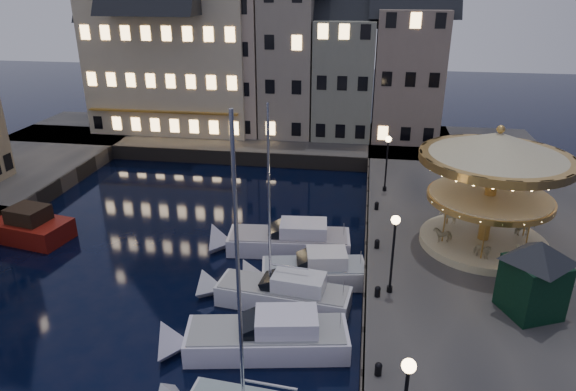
% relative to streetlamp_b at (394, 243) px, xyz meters
% --- Properties ---
extents(ground, '(160.00, 160.00, 0.00)m').
position_rel_streetlamp_b_xyz_m(ground, '(-7.20, -1.00, -4.02)').
color(ground, black).
rests_on(ground, ground).
extents(quay_east, '(16.00, 56.00, 1.30)m').
position_rel_streetlamp_b_xyz_m(quay_east, '(6.80, 5.00, -3.37)').
color(quay_east, '#474442').
rests_on(quay_east, ground).
extents(quay_north, '(44.00, 12.00, 1.30)m').
position_rel_streetlamp_b_xyz_m(quay_north, '(-15.20, 27.00, -3.37)').
color(quay_north, '#474442').
rests_on(quay_north, ground).
extents(quaywall_e, '(0.15, 44.00, 1.30)m').
position_rel_streetlamp_b_xyz_m(quaywall_e, '(-1.20, 5.00, -3.37)').
color(quaywall_e, '#47423A').
rests_on(quaywall_e, ground).
extents(quaywall_n, '(48.00, 0.15, 1.30)m').
position_rel_streetlamp_b_xyz_m(quaywall_n, '(-13.20, 21.00, -3.37)').
color(quaywall_n, '#47423A').
rests_on(quaywall_n, ground).
extents(streetlamp_b, '(0.44, 0.44, 4.17)m').
position_rel_streetlamp_b_xyz_m(streetlamp_b, '(0.00, 0.00, 0.00)').
color(streetlamp_b, black).
rests_on(streetlamp_b, quay_east).
extents(streetlamp_c, '(0.44, 0.44, 4.17)m').
position_rel_streetlamp_b_xyz_m(streetlamp_c, '(0.00, 13.50, 0.00)').
color(streetlamp_c, black).
rests_on(streetlamp_c, quay_east).
extents(bollard_a, '(0.30, 0.30, 0.57)m').
position_rel_streetlamp_b_xyz_m(bollard_a, '(-0.60, -6.00, -2.41)').
color(bollard_a, black).
rests_on(bollard_a, quay_east).
extents(bollard_b, '(0.30, 0.30, 0.57)m').
position_rel_streetlamp_b_xyz_m(bollard_b, '(-0.60, -0.50, -2.41)').
color(bollard_b, black).
rests_on(bollard_b, quay_east).
extents(bollard_c, '(0.30, 0.30, 0.57)m').
position_rel_streetlamp_b_xyz_m(bollard_c, '(-0.60, 4.50, -2.41)').
color(bollard_c, black).
rests_on(bollard_c, quay_east).
extents(bollard_d, '(0.30, 0.30, 0.57)m').
position_rel_streetlamp_b_xyz_m(bollard_d, '(-0.60, 10.00, -2.41)').
color(bollard_d, black).
rests_on(bollard_d, quay_east).
extents(townhouse_na, '(5.50, 8.00, 12.80)m').
position_rel_streetlamp_b_xyz_m(townhouse_na, '(-26.70, 29.00, 3.76)').
color(townhouse_na, gray).
rests_on(townhouse_na, quay_north).
extents(townhouse_nb, '(6.16, 8.00, 13.80)m').
position_rel_streetlamp_b_xyz_m(townhouse_nb, '(-21.25, 29.00, 4.26)').
color(townhouse_nb, slate).
rests_on(townhouse_nb, quay_north).
extents(townhouse_nc, '(6.82, 8.00, 14.80)m').
position_rel_streetlamp_b_xyz_m(townhouse_nc, '(-15.20, 29.00, 4.76)').
color(townhouse_nc, tan).
rests_on(townhouse_nc, quay_north).
extents(townhouse_nd, '(5.50, 8.00, 15.80)m').
position_rel_streetlamp_b_xyz_m(townhouse_nd, '(-9.45, 29.00, 5.26)').
color(townhouse_nd, gray).
rests_on(townhouse_nd, quay_north).
extents(townhouse_ne, '(6.16, 8.00, 12.80)m').
position_rel_streetlamp_b_xyz_m(townhouse_ne, '(-4.00, 29.00, 3.76)').
color(townhouse_ne, gray).
rests_on(townhouse_ne, quay_north).
extents(townhouse_nf, '(6.82, 8.00, 13.80)m').
position_rel_streetlamp_b_xyz_m(townhouse_nf, '(2.05, 29.00, 4.26)').
color(townhouse_nf, gray).
rests_on(townhouse_nf, quay_north).
extents(hotel_corner, '(17.60, 9.00, 16.80)m').
position_rel_streetlamp_b_xyz_m(hotel_corner, '(-21.20, 29.00, 5.76)').
color(hotel_corner, beige).
rests_on(hotel_corner, quay_north).
extents(motorboat_b, '(8.46, 3.76, 2.15)m').
position_rel_streetlamp_b_xyz_m(motorboat_b, '(-5.90, -3.75, -3.37)').
color(motorboat_b, silver).
rests_on(motorboat_b, ground).
extents(motorboat_c, '(7.99, 2.85, 10.55)m').
position_rel_streetlamp_b_xyz_m(motorboat_c, '(-5.75, -0.09, -3.34)').
color(motorboat_c, silver).
rests_on(motorboat_c, ground).
extents(motorboat_d, '(6.86, 3.26, 2.15)m').
position_rel_streetlamp_b_xyz_m(motorboat_d, '(-4.44, 2.25, -3.38)').
color(motorboat_d, silver).
rests_on(motorboat_d, ground).
extents(motorboat_e, '(8.63, 3.20, 2.15)m').
position_rel_streetlamp_b_xyz_m(motorboat_e, '(-6.36, 5.75, -3.37)').
color(motorboat_e, silver).
rests_on(motorboat_e, ground).
extents(red_fishing_boat, '(8.22, 4.10, 6.06)m').
position_rel_streetlamp_b_xyz_m(red_fishing_boat, '(-24.02, 4.96, -3.31)').
color(red_fishing_boat, maroon).
rests_on(red_fishing_boat, ground).
extents(carousel, '(8.24, 8.24, 7.21)m').
position_rel_streetlamp_b_xyz_m(carousel, '(5.50, 5.79, 2.03)').
color(carousel, '#C4B78B').
rests_on(carousel, quay_east).
extents(ticket_kiosk, '(3.58, 3.58, 4.20)m').
position_rel_streetlamp_b_xyz_m(ticket_kiosk, '(6.33, -0.71, -0.22)').
color(ticket_kiosk, black).
rests_on(ticket_kiosk, quay_east).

